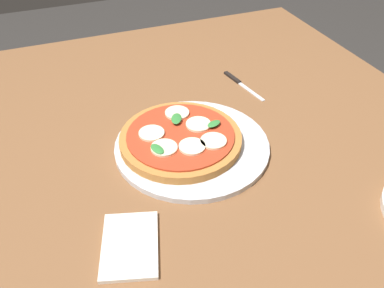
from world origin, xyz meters
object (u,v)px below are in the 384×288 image
dining_table (209,167)px  napkin (130,245)px  serving_tray (192,145)px  pizza (181,138)px  knife (239,82)px

dining_table → napkin: bearing=-47.0°
dining_table → serving_tray: 0.12m
serving_tray → napkin: bearing=-43.3°
pizza → knife: size_ratio=1.57×
serving_tray → knife: size_ratio=1.99×
dining_table → napkin: (0.22, -0.24, 0.10)m
napkin → knife: napkin is taller
pizza → knife: 0.30m
pizza → knife: pizza is taller
serving_tray → pizza: pizza is taller
napkin → knife: bearing=135.2°
pizza → knife: bearing=129.5°
serving_tray → pizza: 0.03m
pizza → napkin: size_ratio=1.95×
knife → dining_table: bearing=-41.8°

